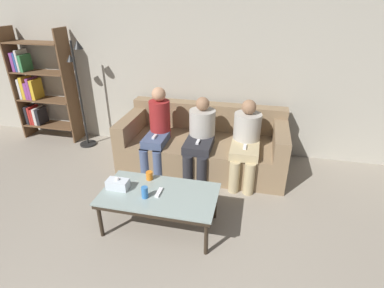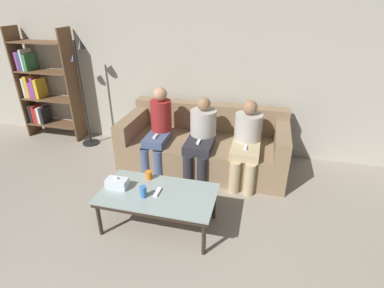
# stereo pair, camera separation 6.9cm
# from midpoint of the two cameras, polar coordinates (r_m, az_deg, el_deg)

# --- Properties ---
(wall_back) EXTENTS (12.00, 0.06, 2.60)m
(wall_back) POSITION_cam_midpoint_polar(r_m,az_deg,el_deg) (4.40, 4.71, 14.79)
(wall_back) COLOR #B7B2A3
(wall_back) RESTS_ON ground_plane
(couch) EXTENTS (2.22, 0.99, 0.80)m
(couch) POSITION_cam_midpoint_polar(r_m,az_deg,el_deg) (4.21, 2.86, -0.31)
(couch) COLOR #897051
(couch) RESTS_ON ground_plane
(coffee_table) EXTENTS (1.17, 0.63, 0.42)m
(coffee_table) POSITION_cam_midpoint_polar(r_m,az_deg,el_deg) (3.07, -5.87, -9.84)
(coffee_table) COLOR #8C9E99
(coffee_table) RESTS_ON ground_plane
(cup_near_left) EXTENTS (0.07, 0.07, 0.09)m
(cup_near_left) POSITION_cam_midpoint_polar(r_m,az_deg,el_deg) (3.24, -7.63, -5.90)
(cup_near_left) COLOR orange
(cup_near_left) RESTS_ON coffee_table
(cup_near_right) EXTENTS (0.06, 0.06, 0.12)m
(cup_near_right) POSITION_cam_midpoint_polar(r_m,az_deg,el_deg) (2.98, -8.59, -8.98)
(cup_near_right) COLOR #3372BF
(cup_near_right) RESTS_ON coffee_table
(tissue_box) EXTENTS (0.22, 0.12, 0.13)m
(tissue_box) POSITION_cam_midpoint_polar(r_m,az_deg,el_deg) (3.16, -13.48, -7.26)
(tissue_box) COLOR silver
(tissue_box) RESTS_ON coffee_table
(game_remote) EXTENTS (0.04, 0.15, 0.02)m
(game_remote) POSITION_cam_midpoint_polar(r_m,az_deg,el_deg) (3.04, -5.91, -9.08)
(game_remote) COLOR white
(game_remote) RESTS_ON coffee_table
(bookshelf) EXTENTS (0.96, 0.32, 1.77)m
(bookshelf) POSITION_cam_midpoint_polar(r_m,az_deg,el_deg) (5.50, -26.42, 9.59)
(bookshelf) COLOR brown
(bookshelf) RESTS_ON ground_plane
(standing_lamp) EXTENTS (0.31, 0.26, 1.63)m
(standing_lamp) POSITION_cam_midpoint_polar(r_m,az_deg,el_deg) (4.84, -19.77, 10.78)
(standing_lamp) COLOR black
(standing_lamp) RESTS_ON ground_plane
(seated_person_left_end) EXTENTS (0.31, 0.63, 1.12)m
(seated_person_left_end) POSITION_cam_midpoint_polar(r_m,az_deg,el_deg) (4.03, -5.87, 2.90)
(seated_person_left_end) COLOR #47567A
(seated_person_left_end) RESTS_ON ground_plane
(seated_person_mid_left) EXTENTS (0.34, 0.70, 1.03)m
(seated_person_mid_left) POSITION_cam_midpoint_polar(r_m,az_deg,el_deg) (3.89, 2.29, 1.67)
(seated_person_mid_left) COLOR #28282D
(seated_person_mid_left) RESTS_ON ground_plane
(seated_person_mid_right) EXTENTS (0.35, 0.71, 1.04)m
(seated_person_mid_right) POSITION_cam_midpoint_polar(r_m,az_deg,el_deg) (3.83, 10.88, 0.79)
(seated_person_mid_right) COLOR tan
(seated_person_mid_right) RESTS_ON ground_plane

